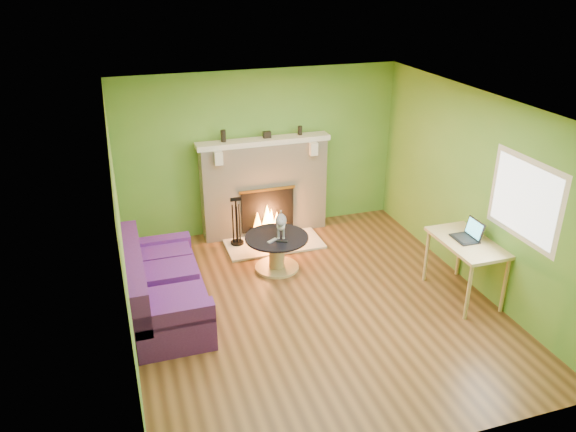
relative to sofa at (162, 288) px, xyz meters
name	(u,v)px	position (x,y,z in m)	size (l,w,h in m)	color
floor	(313,305)	(1.86, -0.44, -0.34)	(5.00, 5.00, 0.00)	#523117
ceiling	(318,106)	(1.86, -0.44, 2.26)	(5.00, 5.00, 0.00)	white
wall_back	(260,152)	(1.86, 2.06, 0.96)	(5.00, 5.00, 0.00)	#4F8B2D
wall_front	(422,333)	(1.86, -2.94, 0.96)	(5.00, 5.00, 0.00)	#4F8B2D
wall_left	(122,239)	(-0.39, -0.44, 0.96)	(5.00, 5.00, 0.00)	#4F8B2D
wall_right	(476,192)	(4.11, -0.44, 0.96)	(5.00, 5.00, 0.00)	#4F8B2D
window_frame	(525,200)	(4.10, -1.34, 1.21)	(1.20, 1.20, 0.00)	silver
window_pane	(524,200)	(4.09, -1.34, 1.21)	(1.06, 1.06, 0.00)	white
fireplace	(264,187)	(1.86, 1.87, 0.43)	(2.10, 0.46, 1.58)	#BEB69D
hearth	(274,243)	(1.86, 1.36, -0.33)	(1.50, 0.75, 0.03)	beige
mantel	(264,141)	(1.86, 1.85, 1.20)	(2.10, 0.28, 0.08)	beige
sofa	(162,288)	(0.00, 0.00, 0.00)	(0.89, 1.96, 0.88)	#4C1B66
coffee_table	(277,250)	(1.68, 0.62, -0.05)	(0.91, 0.91, 0.51)	tan
desk	(467,248)	(3.81, -0.82, 0.37)	(0.63, 1.09, 0.81)	tan
cat	(281,223)	(1.76, 0.67, 0.35)	(0.20, 0.56, 0.35)	slate
remote_silver	(272,241)	(1.58, 0.50, 0.18)	(0.17, 0.04, 0.02)	gray
remote_black	(282,241)	(1.70, 0.44, 0.18)	(0.16, 0.04, 0.02)	black
laptop	(466,230)	(3.79, -0.77, 0.59)	(0.30, 0.34, 0.26)	black
fire_tools	(236,221)	(1.31, 1.51, 0.08)	(0.21, 0.21, 0.78)	black
mantel_vase_left	(223,136)	(1.24, 1.88, 1.33)	(0.08, 0.08, 0.18)	black
mantel_vase_right	(300,130)	(2.46, 1.88, 1.31)	(0.07, 0.07, 0.14)	black
mantel_box	(267,135)	(1.92, 1.88, 1.29)	(0.12, 0.08, 0.10)	black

